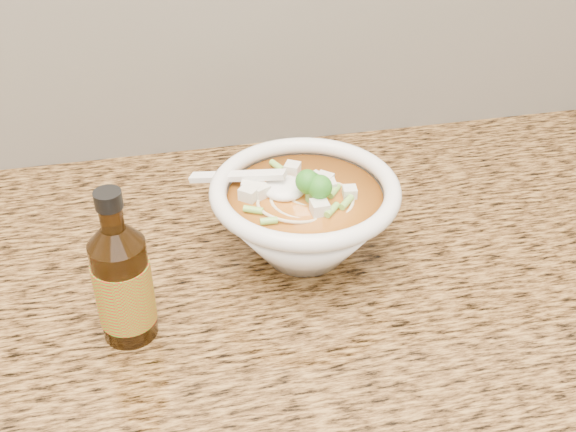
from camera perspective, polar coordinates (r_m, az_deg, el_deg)
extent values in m
cube|color=olive|center=(0.85, -11.24, -6.98)|extent=(4.00, 0.68, 0.04)
cylinder|color=white|center=(0.87, 1.29, -2.61)|extent=(0.09, 0.09, 0.01)
torus|color=white|center=(0.82, 1.36, 2.09)|extent=(0.22, 0.22, 0.02)
torus|color=beige|center=(0.84, 1.50, 2.06)|extent=(0.10, 0.10, 0.00)
torus|color=beige|center=(0.82, 0.12, 1.10)|extent=(0.08, 0.08, 0.00)
torus|color=beige|center=(0.82, 2.20, 1.11)|extent=(0.06, 0.06, 0.00)
torus|color=beige|center=(0.82, 0.63, 0.67)|extent=(0.12, 0.12, 0.00)
torus|color=beige|center=(0.83, 0.10, 1.40)|extent=(0.13, 0.13, 0.00)
torus|color=beige|center=(0.84, 0.03, 1.75)|extent=(0.15, 0.15, 0.00)
torus|color=beige|center=(0.84, 0.38, 1.25)|extent=(0.12, 0.12, 0.00)
torus|color=beige|center=(0.84, 0.55, 1.32)|extent=(0.07, 0.07, 0.00)
torus|color=beige|center=(0.83, 1.62, 0.56)|extent=(0.11, 0.11, 0.00)
torus|color=beige|center=(0.83, 0.65, 0.29)|extent=(0.11, 0.11, 0.00)
cube|color=silver|center=(0.83, 2.82, 2.27)|extent=(0.02, 0.02, 0.02)
cube|color=silver|center=(0.86, 2.70, 3.55)|extent=(0.02, 0.02, 0.02)
cube|color=silver|center=(0.87, -0.30, 3.98)|extent=(0.02, 0.02, 0.02)
cube|color=silver|center=(0.82, -2.99, 1.66)|extent=(0.02, 0.02, 0.02)
cube|color=silver|center=(0.81, 5.50, 1.17)|extent=(0.02, 0.02, 0.02)
cube|color=silver|center=(0.87, 0.42, 3.81)|extent=(0.02, 0.02, 0.02)
cube|color=silver|center=(0.85, 2.16, 2.96)|extent=(0.02, 0.02, 0.02)
cube|color=silver|center=(0.86, 1.35, 3.54)|extent=(0.03, 0.03, 0.02)
cube|color=silver|center=(0.84, 1.63, 2.66)|extent=(0.02, 0.02, 0.01)
cube|color=silver|center=(0.80, 5.56, 0.77)|extent=(0.03, 0.03, 0.02)
ellipsoid|color=#196014|center=(0.81, 1.95, 2.50)|extent=(0.04, 0.04, 0.04)
cylinder|color=#86CA4D|center=(0.86, 4.79, 3.40)|extent=(0.01, 0.02, 0.01)
cylinder|color=#86CA4D|center=(0.80, 3.48, 0.67)|extent=(0.02, 0.02, 0.01)
cylinder|color=#86CA4D|center=(0.79, 2.63, 0.48)|extent=(0.02, 0.02, 0.01)
cylinder|color=#86CA4D|center=(0.78, 2.46, -0.35)|extent=(0.01, 0.02, 0.01)
cylinder|color=#86CA4D|center=(0.80, 3.66, 0.95)|extent=(0.02, 0.02, 0.01)
cylinder|color=#86CA4D|center=(0.80, -0.94, 0.69)|extent=(0.02, 0.01, 0.01)
ellipsoid|color=white|center=(0.83, -0.31, 2.21)|extent=(0.05, 0.05, 0.02)
cube|color=white|center=(0.84, -4.03, 3.17)|extent=(0.11, 0.07, 0.03)
cylinder|color=#311B06|center=(0.75, -12.82, -5.69)|extent=(0.07, 0.07, 0.12)
cylinder|color=#311B06|center=(0.70, -13.78, -0.14)|extent=(0.03, 0.03, 0.02)
cylinder|color=black|center=(0.69, -14.03, 1.27)|extent=(0.03, 0.03, 0.02)
cylinder|color=red|center=(0.75, -12.80, -5.83)|extent=(0.07, 0.07, 0.07)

